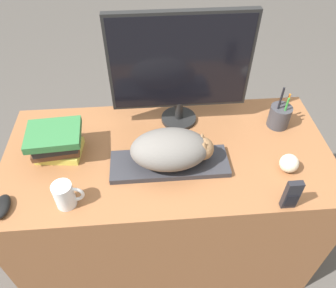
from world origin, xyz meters
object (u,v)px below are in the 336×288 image
Objects in this scene: coffee_mug at (65,195)px; book_stack at (56,142)px; cat at (172,149)px; phone at (292,195)px; computer_mouse at (2,207)px; baseball at (289,163)px; monitor at (180,66)px; pen_cup at (279,116)px; keyboard at (169,164)px.

book_stack is (-0.07, 0.25, 0.02)m from coffee_mug.
cat reaches higher than phone.
phone is (1.02, -0.07, 0.05)m from computer_mouse.
coffee_mug is at bearing -75.00° from book_stack.
book_stack reaches higher than coffee_mug.
computer_mouse is at bearing 176.24° from phone.
monitor is at bearing 140.03° from baseball.
cat is 0.42m from coffee_mug.
book_stack is (-0.52, -0.18, -0.22)m from monitor.
coffee_mug reaches higher than computer_mouse.
cat reaches higher than baseball.
computer_mouse is 1.02m from phone.
phone is at bearing -20.79° from book_stack.
cat is at bearing -157.40° from pen_cup.
monitor is 0.50m from pen_cup.
baseball is (-0.04, -0.26, -0.02)m from pen_cup.
baseball is (0.40, -0.33, -0.25)m from monitor.
pen_cup is 0.96× the size of book_stack.
pen_cup is at bearing 22.00° from coffee_mug.
keyboard is at bearing -157.86° from pen_cup.
monitor reaches higher than book_stack.
monitor is (0.06, 0.28, 0.19)m from cat.
computer_mouse is at bearing -165.79° from cat.
phone is (0.79, -0.07, 0.01)m from coffee_mug.
computer_mouse is 0.31m from book_stack.
cat is 0.34m from monitor.
cat is at bearing -12.39° from book_stack.
pen_cup is 1.61× the size of phone.
keyboard is 0.47m from phone.
coffee_mug is at bearing -136.26° from monitor.
phone is 0.59× the size of book_stack.
monitor is 4.43× the size of phone.
book_stack is at bearing 57.90° from computer_mouse.
computer_mouse is 0.80× the size of phone.
cat is at bearing 21.22° from coffee_mug.
monitor is 0.66m from coffee_mug.
phone is (0.41, -0.22, 0.05)m from keyboard.
coffee_mug is at bearing -173.58° from baseball.
baseball is 0.18m from phone.
baseball reaches higher than keyboard.
baseball is at bearing -9.80° from book_stack.
monitor is 7.77× the size of baseball.
coffee_mug is (-0.39, -0.15, -0.04)m from cat.
monitor reaches higher than computer_mouse.
cat is 1.48× the size of book_stack.
monitor is at bearing 124.24° from phone.
phone is at bearing -29.43° from cat.
phone is at bearing -108.80° from baseball.
computer_mouse is at bearing -122.10° from book_stack.
computer_mouse is (-0.61, -0.16, 0.00)m from keyboard.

